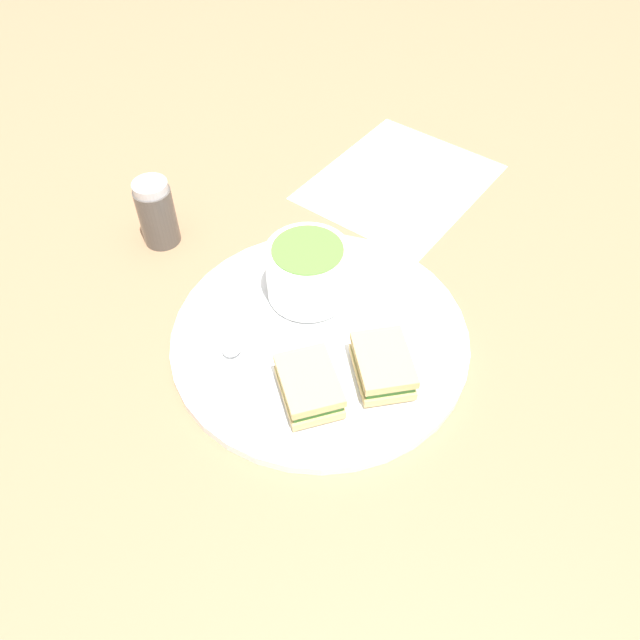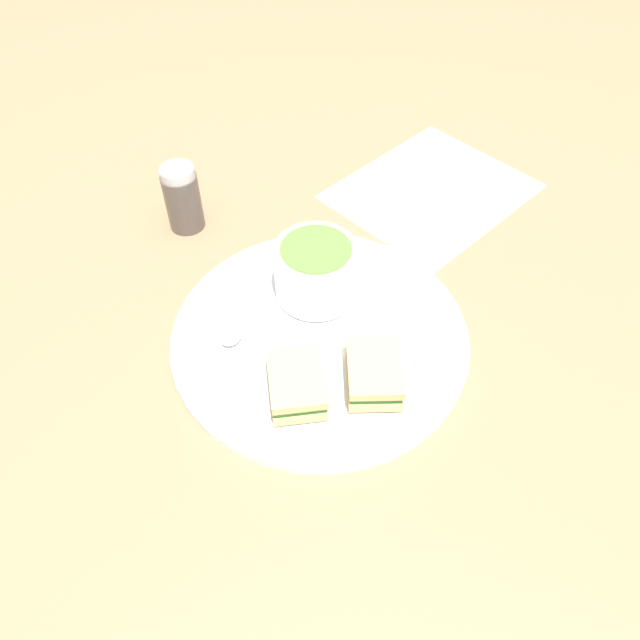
{
  "view_description": "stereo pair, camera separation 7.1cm",
  "coord_description": "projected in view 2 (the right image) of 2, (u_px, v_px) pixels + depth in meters",
  "views": [
    {
      "loc": [
        -0.39,
        0.26,
        0.58
      ],
      "look_at": [
        0.0,
        0.0,
        0.04
      ],
      "focal_mm": 35.0,
      "sensor_mm": 36.0,
      "label": 1
    },
    {
      "loc": [
        -0.42,
        0.2,
        0.58
      ],
      "look_at": [
        0.0,
        0.0,
        0.04
      ],
      "focal_mm": 35.0,
      "sensor_mm": 36.0,
      "label": 2
    }
  ],
  "objects": [
    {
      "name": "menu_sheet",
      "position": [
        432.0,
        191.0,
        0.93
      ],
      "size": [
        0.3,
        0.33,
        0.0
      ],
      "rotation": [
        0.0,
        0.0,
        0.33
      ],
      "color": "white",
      "rests_on": "ground_plane"
    },
    {
      "name": "plate",
      "position": [
        320.0,
        336.0,
        0.73
      ],
      "size": [
        0.35,
        0.35,
        0.02
      ],
      "color": "white",
      "rests_on": "ground_plane"
    },
    {
      "name": "ground_plane",
      "position": [
        320.0,
        341.0,
        0.74
      ],
      "size": [
        2.4,
        2.4,
        0.0
      ],
      "primitive_type": "plane",
      "color": "#8E6B4C"
    },
    {
      "name": "sandwich_half_near",
      "position": [
        297.0,
        384.0,
        0.66
      ],
      "size": [
        0.09,
        0.08,
        0.03
      ],
      "rotation": [
        0.0,
        0.0,
        2.83
      ],
      "color": "tan",
      "rests_on": "plate"
    },
    {
      "name": "spoon",
      "position": [
        234.0,
        330.0,
        0.72
      ],
      "size": [
        0.09,
        0.09,
        0.01
      ],
      "rotation": [
        0.0,
        0.0,
        8.68
      ],
      "color": "silver",
      "rests_on": "plate"
    },
    {
      "name": "sandwich_half_far",
      "position": [
        374.0,
        373.0,
        0.67
      ],
      "size": [
        0.1,
        0.09,
        0.03
      ],
      "rotation": [
        0.0,
        0.0,
        2.72
      ],
      "color": "tan",
      "rests_on": "plate"
    },
    {
      "name": "salt_shaker",
      "position": [
        183.0,
        198.0,
        0.84
      ],
      "size": [
        0.05,
        0.05,
        0.09
      ],
      "color": "#4C4742",
      "rests_on": "ground_plane"
    },
    {
      "name": "soup_bowl",
      "position": [
        316.0,
        270.0,
        0.74
      ],
      "size": [
        0.1,
        0.1,
        0.07
      ],
      "color": "white",
      "rests_on": "plate"
    }
  ]
}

